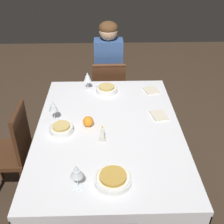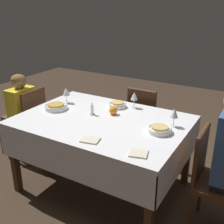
{
  "view_description": "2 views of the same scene",
  "coord_description": "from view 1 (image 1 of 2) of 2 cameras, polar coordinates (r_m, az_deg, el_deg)",
  "views": [
    {
      "loc": [
        1.7,
        -0.02,
        2.01
      ],
      "look_at": [
        0.01,
        0.02,
        0.9
      ],
      "focal_mm": 45.0,
      "sensor_mm": 36.0,
      "label": 1
    },
    {
      "loc": [
        -1.29,
        2.01,
        1.78
      ],
      "look_at": [
        -0.08,
        -0.05,
        0.82
      ],
      "focal_mm": 45.0,
      "sensor_mm": 36.0,
      "label": 2
    }
  ],
  "objects": [
    {
      "name": "ground_plane",
      "position": [
        2.64,
        -0.56,
        -16.42
      ],
      "size": [
        8.0,
        8.0,
        0.0
      ],
      "primitive_type": "plane",
      "color": "#3D2D21"
    },
    {
      "name": "dining_table",
      "position": [
        2.17,
        -0.66,
        -5.08
      ],
      "size": [
        1.54,
        1.09,
        0.75
      ],
      "color": "silver",
      "rests_on": "ground_plane"
    },
    {
      "name": "chair_west",
      "position": [
        3.13,
        -0.63,
        4.12
      ],
      "size": [
        0.38,
        0.37,
        0.87
      ],
      "rotation": [
        0.0,
        0.0,
        -1.57
      ],
      "color": "#472816",
      "rests_on": "ground_plane"
    },
    {
      "name": "chair_south",
      "position": [
        2.47,
        -19.73,
        -7.13
      ],
      "size": [
        0.37,
        0.38,
        0.87
      ],
      "color": "#472816",
      "rests_on": "ground_plane"
    },
    {
      "name": "person_adult_denim",
      "position": [
        3.16,
        -0.71,
        8.72
      ],
      "size": [
        0.34,
        0.3,
        1.24
      ],
      "rotation": [
        0.0,
        0.0,
        -1.57
      ],
      "color": "#282833",
      "rests_on": "ground_plane"
    },
    {
      "name": "bowl_west",
      "position": [
        2.58,
        -1.09,
        4.73
      ],
      "size": [
        0.2,
        0.2,
        0.06
      ],
      "color": "white",
      "rests_on": "dining_table"
    },
    {
      "name": "wine_glass_west",
      "position": [
        2.59,
        -5.0,
        7.05
      ],
      "size": [
        0.07,
        0.07,
        0.17
      ],
      "color": "white",
      "rests_on": "dining_table"
    },
    {
      "name": "bowl_east",
      "position": [
        1.7,
        0.21,
        -13.35
      ],
      "size": [
        0.23,
        0.23,
        0.06
      ],
      "color": "white",
      "rests_on": "dining_table"
    },
    {
      "name": "wine_glass_east",
      "position": [
        1.62,
        -7.23,
        -11.92
      ],
      "size": [
        0.08,
        0.08,
        0.17
      ],
      "color": "white",
      "rests_on": "dining_table"
    },
    {
      "name": "bowl_south",
      "position": [
        2.1,
        -10.22,
        -3.25
      ],
      "size": [
        0.18,
        0.18,
        0.06
      ],
      "color": "white",
      "rests_on": "dining_table"
    },
    {
      "name": "wine_glass_south",
      "position": [
        2.19,
        -11.85,
        1.04
      ],
      "size": [
        0.07,
        0.07,
        0.17
      ],
      "color": "white",
      "rests_on": "dining_table"
    },
    {
      "name": "candle_centerpiece",
      "position": [
        1.98,
        -1.95,
        -4.63
      ],
      "size": [
        0.05,
        0.05,
        0.13
      ],
      "color": "beige",
      "rests_on": "dining_table"
    },
    {
      "name": "orange_fruit",
      "position": [
        2.12,
        -4.86,
        -1.93
      ],
      "size": [
        0.08,
        0.08,
        0.08
      ],
      "primitive_type": "sphere",
      "color": "orange",
      "rests_on": "dining_table"
    },
    {
      "name": "napkin_red_folded",
      "position": [
        2.63,
        7.95,
        4.4
      ],
      "size": [
        0.16,
        0.15,
        0.01
      ],
      "rotation": [
        0.0,
        0.0,
        0.28
      ],
      "color": "beige",
      "rests_on": "dining_table"
    },
    {
      "name": "napkin_spare_side",
      "position": [
        2.28,
        9.53,
        -0.68
      ],
      "size": [
        0.16,
        0.14,
        0.01
      ],
      "rotation": [
        0.0,
        0.0,
        0.21
      ],
      "color": "beige",
      "rests_on": "dining_table"
    }
  ]
}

